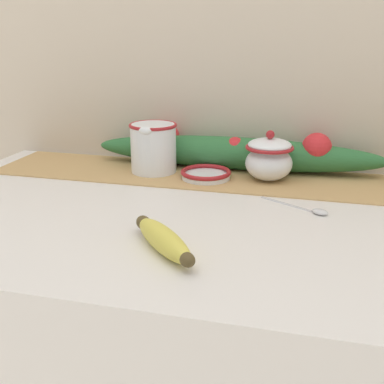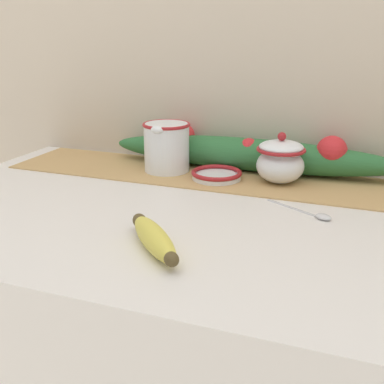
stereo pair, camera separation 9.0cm
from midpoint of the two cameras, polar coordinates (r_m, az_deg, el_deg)
back_wall at (r=1.25m, az=10.35°, el=18.22°), size 2.08×0.04×2.40m
table_runner at (r=1.16m, az=8.07°, el=1.52°), size 1.18×0.23×0.00m
cream_pitcher at (r=1.20m, az=-0.83°, el=5.53°), size 0.12×0.14×0.12m
sugar_bowl at (r=1.13m, az=12.72°, el=3.64°), size 0.11×0.11×0.12m
small_dish at (r=1.14m, az=5.19°, el=2.03°), size 0.12×0.12×0.02m
banana at (r=0.78m, az=-1.24°, el=-5.52°), size 0.15×0.16×0.04m
spoon at (r=0.96m, az=17.32°, el=-2.69°), size 0.14×0.09×0.01m
poinsettia_garland at (r=1.22m, az=9.07°, el=4.54°), size 0.74×0.09×0.10m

